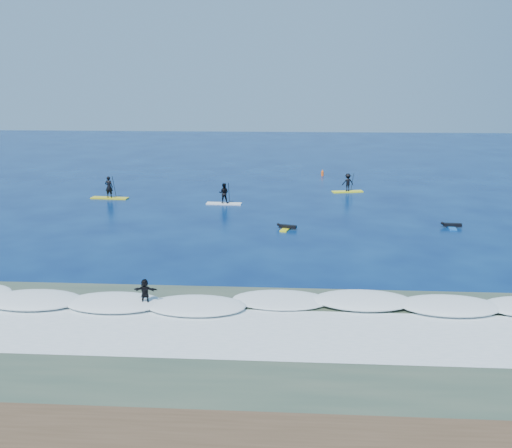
# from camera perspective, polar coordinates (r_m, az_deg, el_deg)

# --- Properties ---
(ground) EXTENTS (160.00, 160.00, 0.00)m
(ground) POSITION_cam_1_polar(r_m,az_deg,el_deg) (37.14, 1.25, -2.25)
(ground) COLOR #031442
(ground) RESTS_ON ground
(shallow_water) EXTENTS (90.00, 13.00, 0.01)m
(shallow_water) POSITION_cam_1_polar(r_m,az_deg,el_deg) (24.09, -0.19, -11.87)
(shallow_water) COLOR #324436
(shallow_water) RESTS_ON ground
(breaking_wave) EXTENTS (40.00, 6.00, 0.30)m
(breaking_wave) POSITION_cam_1_polar(r_m,az_deg,el_deg) (27.73, 0.37, -8.21)
(breaking_wave) COLOR white
(breaking_wave) RESTS_ON ground
(whitewater) EXTENTS (34.00, 5.00, 0.02)m
(whitewater) POSITION_cam_1_polar(r_m,az_deg,el_deg) (24.99, -0.03, -10.86)
(whitewater) COLOR silver
(whitewater) RESTS_ON ground
(sup_paddler_left) EXTENTS (3.45, 1.14, 2.38)m
(sup_paddler_left) POSITION_cam_1_polar(r_m,az_deg,el_deg) (53.32, -14.47, 3.27)
(sup_paddler_left) COLOR gold
(sup_paddler_left) RESTS_ON ground
(sup_paddler_center) EXTENTS (3.08, 0.91, 2.13)m
(sup_paddler_center) POSITION_cam_1_polar(r_m,az_deg,el_deg) (49.39, -3.23, 2.90)
(sup_paddler_center) COLOR white
(sup_paddler_center) RESTS_ON ground
(sup_paddler_right) EXTENTS (3.05, 1.37, 2.08)m
(sup_paddler_right) POSITION_cam_1_polar(r_m,az_deg,el_deg) (55.26, 9.16, 4.00)
(sup_paddler_right) COLOR #F9FB1B
(sup_paddler_right) RESTS_ON ground
(prone_paddler_near) EXTENTS (1.46, 1.92, 0.39)m
(prone_paddler_near) POSITION_cam_1_polar(r_m,az_deg,el_deg) (41.36, 3.08, -0.34)
(prone_paddler_near) COLOR yellow
(prone_paddler_near) RESTS_ON ground
(prone_paddler_far) EXTENTS (1.51, 1.92, 0.40)m
(prone_paddler_far) POSITION_cam_1_polar(r_m,az_deg,el_deg) (44.14, 18.94, -0.16)
(prone_paddler_far) COLOR blue
(prone_paddler_far) RESTS_ON ground
(wave_surfer) EXTENTS (1.82, 0.51, 1.31)m
(wave_surfer) POSITION_cam_1_polar(r_m,az_deg,el_deg) (27.73, -11.03, -6.81)
(wave_surfer) COLOR silver
(wave_surfer) RESTS_ON breaking_wave
(marker_buoy) EXTENTS (0.30, 0.30, 0.71)m
(marker_buoy) POSITION_cam_1_polar(r_m,az_deg,el_deg) (64.21, 6.66, 5.09)
(marker_buoy) COLOR #FF5B16
(marker_buoy) RESTS_ON ground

